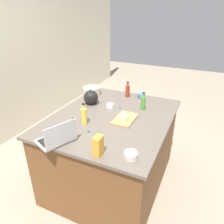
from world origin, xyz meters
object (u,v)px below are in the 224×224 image
at_px(ramekin_wide, 110,106).
at_px(bottle_soy, 128,91).
at_px(bottle_olive, 143,103).
at_px(cutting_board, 125,119).
at_px(bottle_oil, 84,116).
at_px(ramekin_small, 141,96).
at_px(candy_bag, 98,146).
at_px(butter_stick_right, 123,116).
at_px(mixing_bowl_large, 92,90).
at_px(butter_stick_left, 126,119).
at_px(ramekin_medium, 131,155).
at_px(laptop, 57,138).
at_px(kitchen_timer, 73,122).
at_px(kettle, 91,98).

bearing_deg(ramekin_wide, bottle_soy, -9.22).
bearing_deg(bottle_olive, cutting_board, 164.15).
relative_size(bottle_oil, ramekin_small, 2.08).
relative_size(ramekin_small, candy_bag, 0.64).
xyz_separation_m(bottle_olive, candy_bag, (-0.98, 0.06, 0.00)).
xyz_separation_m(cutting_board, butter_stick_right, (0.01, 0.02, 0.03)).
xyz_separation_m(mixing_bowl_large, butter_stick_left, (-0.54, -0.71, -0.02)).
bearing_deg(cutting_board, ramekin_wide, 51.70).
bearing_deg(ramekin_small, ramekin_medium, -165.72).
height_order(laptop, butter_stick_left, laptop).
height_order(mixing_bowl_large, ramekin_medium, mixing_bowl_large).
bearing_deg(butter_stick_left, mixing_bowl_large, 52.82).
bearing_deg(ramekin_wide, cutting_board, -128.30).
xyz_separation_m(laptop, bottle_oil, (0.39, -0.03, 0.04)).
xyz_separation_m(bottle_olive, cutting_board, (-0.33, 0.09, -0.08)).
height_order(ramekin_wide, kitchen_timer, kitchen_timer).
distance_m(mixing_bowl_large, ramekin_wide, 0.50).
bearing_deg(butter_stick_left, bottle_oil, 120.30).
bearing_deg(ramekin_medium, cutting_board, 25.97).
bearing_deg(candy_bag, ramekin_small, 2.76).
distance_m(mixing_bowl_large, candy_bag, 1.36).
relative_size(mixing_bowl_large, cutting_board, 0.71).
relative_size(bottle_oil, butter_stick_right, 2.05).
xyz_separation_m(bottle_oil, butter_stick_right, (0.26, -0.32, -0.05)).
bearing_deg(ramekin_medium, butter_stick_left, 25.55).
distance_m(kettle, butter_stick_left, 0.62).
xyz_separation_m(ramekin_wide, candy_bag, (-0.87, -0.31, 0.06)).
distance_m(laptop, mixing_bowl_large, 1.19).
bearing_deg(laptop, bottle_soy, -7.48).
height_order(mixing_bowl_large, candy_bag, candy_bag).
bearing_deg(butter_stick_left, ramekin_wide, 49.61).
distance_m(laptop, ramekin_wide, 0.87).
xyz_separation_m(bottle_olive, ramekin_wide, (-0.11, 0.37, -0.06)).
xyz_separation_m(ramekin_wide, kitchen_timer, (-0.54, 0.16, 0.01)).
relative_size(ramekin_medium, ramekin_wide, 1.32).
xyz_separation_m(bottle_oil, kettle, (0.47, 0.19, -0.01)).
height_order(kettle, ramekin_medium, kettle).
relative_size(ramekin_wide, kitchen_timer, 1.08).
distance_m(kettle, ramekin_small, 0.67).
height_order(bottle_soy, candy_bag, bottle_soy).
height_order(butter_stick_right, candy_bag, candy_bag).
bearing_deg(bottle_soy, kitchen_timer, 166.79).
height_order(bottle_soy, kettle, bottle_soy).
relative_size(bottle_soy, bottle_oil, 0.92).
xyz_separation_m(butter_stick_right, candy_bag, (-0.65, -0.05, 0.05)).
xyz_separation_m(bottle_soy, ramekin_wide, (-0.40, 0.06, -0.06)).
bearing_deg(cutting_board, candy_bag, -177.36).
bearing_deg(mixing_bowl_large, laptop, -164.89).
xyz_separation_m(ramekin_medium, candy_bag, (-0.07, 0.25, 0.06)).
distance_m(mixing_bowl_large, ramekin_medium, 1.45).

